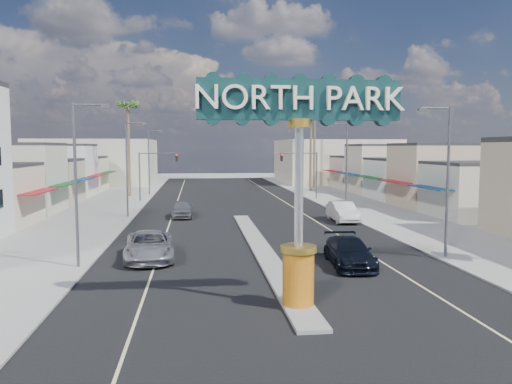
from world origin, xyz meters
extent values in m
plane|color=gray|center=(0.00, 30.00, 0.00)|extent=(160.00, 160.00, 0.00)
cube|color=black|center=(0.00, 30.00, 0.01)|extent=(20.00, 120.00, 0.01)
cube|color=gray|center=(0.00, 14.00, 0.08)|extent=(1.30, 30.00, 0.16)
cube|color=gray|center=(-14.00, 30.00, 0.06)|extent=(8.00, 120.00, 0.12)
cube|color=gray|center=(14.00, 30.00, 0.06)|extent=(8.00, 120.00, 0.12)
cube|color=beige|center=(-24.00, 43.00, 3.00)|extent=(12.00, 42.00, 6.00)
cube|color=#B7B29E|center=(24.00, 43.00, 3.00)|extent=(12.00, 42.00, 6.00)
cube|color=#B7B29E|center=(-22.00, 75.00, 4.00)|extent=(20.00, 20.00, 8.00)
cube|color=beige|center=(22.00, 75.00, 4.00)|extent=(20.00, 20.00, 8.00)
cylinder|color=#D46210|center=(0.00, 2.00, 1.26)|extent=(1.30, 1.30, 2.20)
cylinder|color=gold|center=(0.00, 2.00, 2.49)|extent=(1.50, 1.50, 0.25)
cylinder|color=#B7B7BC|center=(0.00, 2.00, 5.01)|extent=(0.36, 0.36, 4.80)
cylinder|color=gold|center=(0.00, 2.00, 7.58)|extent=(0.90, 0.90, 0.35)
cube|color=#0F2F2F|center=(0.00, 2.00, 8.51)|extent=(8.20, 0.50, 1.60)
cylinder|color=#47474C|center=(-11.00, 44.00, 3.00)|extent=(0.18, 0.18, 6.00)
cylinder|color=#47474C|center=(-8.50, 44.00, 5.90)|extent=(5.00, 0.12, 0.12)
cube|color=black|center=(-6.50, 44.00, 5.40)|extent=(0.32, 0.32, 1.00)
sphere|color=red|center=(-6.50, 43.82, 5.72)|extent=(0.22, 0.22, 0.22)
cylinder|color=#47474C|center=(11.00, 44.00, 3.00)|extent=(0.18, 0.18, 6.00)
cylinder|color=#47474C|center=(8.50, 44.00, 5.90)|extent=(5.00, 0.12, 0.12)
cube|color=black|center=(6.50, 44.00, 5.40)|extent=(0.32, 0.32, 1.00)
sphere|color=red|center=(6.50, 43.82, 5.72)|extent=(0.22, 0.22, 0.22)
cylinder|color=#47474C|center=(-10.60, 10.00, 4.50)|extent=(0.16, 0.16, 9.00)
cylinder|color=#47474C|center=(-9.70, 10.00, 8.90)|extent=(1.80, 0.10, 0.10)
cube|color=#47474C|center=(-8.90, 10.00, 8.80)|extent=(0.50, 0.22, 0.15)
cylinder|color=#47474C|center=(-10.60, 30.00, 4.50)|extent=(0.16, 0.16, 9.00)
cylinder|color=#47474C|center=(-9.70, 30.00, 8.90)|extent=(1.80, 0.10, 0.10)
cube|color=#47474C|center=(-8.90, 30.00, 8.80)|extent=(0.50, 0.22, 0.15)
cylinder|color=#47474C|center=(-10.60, 52.00, 4.50)|extent=(0.16, 0.16, 9.00)
cylinder|color=#47474C|center=(-9.70, 52.00, 8.90)|extent=(1.80, 0.10, 0.10)
cube|color=#47474C|center=(-8.90, 52.00, 8.80)|extent=(0.50, 0.22, 0.15)
cylinder|color=#47474C|center=(10.60, 10.00, 4.50)|extent=(0.16, 0.16, 9.00)
cylinder|color=#47474C|center=(9.70, 10.00, 8.90)|extent=(1.80, 0.10, 0.10)
cube|color=#47474C|center=(8.90, 10.00, 8.80)|extent=(0.50, 0.22, 0.15)
cylinder|color=#47474C|center=(10.60, 30.00, 4.50)|extent=(0.16, 0.16, 9.00)
cylinder|color=#47474C|center=(9.70, 30.00, 8.90)|extent=(1.80, 0.10, 0.10)
cube|color=#47474C|center=(8.90, 30.00, 8.80)|extent=(0.50, 0.22, 0.15)
cylinder|color=#47474C|center=(10.60, 52.00, 4.50)|extent=(0.16, 0.16, 9.00)
cylinder|color=#47474C|center=(9.70, 52.00, 8.90)|extent=(1.80, 0.10, 0.10)
cube|color=#47474C|center=(8.90, 52.00, 8.80)|extent=(0.50, 0.22, 0.15)
cylinder|color=brown|center=(-13.00, 50.00, 6.00)|extent=(0.36, 0.36, 12.00)
cylinder|color=brown|center=(13.00, 56.00, 5.50)|extent=(0.36, 0.36, 11.00)
cylinder|color=brown|center=(15.00, 62.00, 6.50)|extent=(0.36, 0.36, 13.00)
imported|color=#AEAEB3|center=(-6.93, 11.76, 0.83)|extent=(3.22, 6.18, 1.66)
imported|color=black|center=(4.32, 8.87, 0.79)|extent=(2.62, 5.58, 1.58)
imported|color=slate|center=(-5.50, 29.60, 0.82)|extent=(2.01, 4.83, 1.64)
imported|color=silver|center=(8.84, 25.25, 0.88)|extent=(2.02, 5.42, 1.77)
camera|label=1|loc=(-4.12, -17.77, 6.63)|focal=35.00mm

